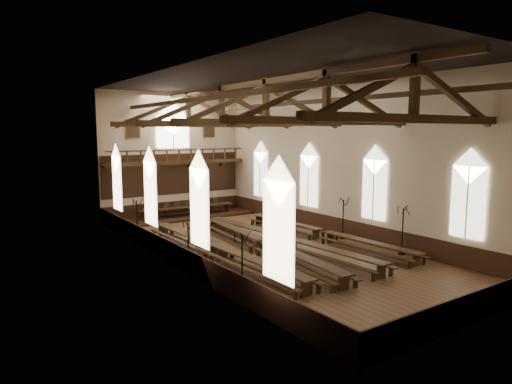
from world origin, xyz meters
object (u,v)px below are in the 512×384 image
Objects in this scene: dais at (188,217)px; candelabrum_left_far at (137,227)px; candelabrum_left_near at (242,278)px; candelabrum_right_near at (402,240)px; candelabrum_left_mid at (189,254)px; refectory_row_c at (283,239)px; refectory_row_d at (323,233)px; high_table at (188,208)px; candelabrum_right_mid at (343,226)px; refectory_row_a at (218,249)px; candelabrum_right_far at (271,209)px; refectory_row_b at (265,244)px.

dais is 7.87m from candelabrum_left_far.
candelabrum_right_near is at bearing 3.12° from candelabrum_left_near.
candelabrum_left_far reaches higher than candelabrum_left_mid.
refectory_row_c is 3.24m from refectory_row_d.
candelabrum_right_mid reaches higher than high_table.
candelabrum_right_mid is (0.00, 4.64, -0.03)m from candelabrum_right_near.
refectory_row_c is 4.78m from candelabrum_right_mid.
refectory_row_a is at bearing 69.77° from candelabrum_left_near.
refectory_row_a is 12.48m from high_table.
candelabrum_left_near is at bearing -90.00° from candelabrum_left_mid.
candelabrum_left_mid is at bearing 158.24° from candelabrum_right_near.
refectory_row_b is at bearing -128.05° from candelabrum_right_far.
refectory_row_a is 10.33m from candelabrum_right_near.
candelabrum_right_far reaches higher than refectory_row_d.
candelabrum_left_far is (-4.85, 7.24, 0.27)m from refectory_row_b.
refectory_row_b is at bearing -176.64° from refectory_row_d.
candelabrum_left_far reaches higher than refectory_row_a.
candelabrum_right_far is at bearing -40.14° from dais.
high_table is at bearing 64.30° from candelabrum_left_mid.
candelabrum_left_near is (-5.99, -17.48, 0.76)m from dais.
refectory_row_a is 7.11m from candelabrum_left_far.
refectory_row_a is 7.50m from refectory_row_d.
high_table is (1.14, 12.30, 0.25)m from refectory_row_b.
candelabrum_left_mid is 0.93× the size of candelabrum_right_mid.
refectory_row_c reaches higher than refectory_row_b.
candelabrum_left_far is (-6.33, 6.99, 0.25)m from refectory_row_c.
refectory_row_c is at bearing 40.59° from candelabrum_left_near.
dais is at bearing 64.30° from candelabrum_left_mid.
candelabrum_left_far is 0.97× the size of candelabrum_right_near.
candelabrum_right_far reaches higher than candelabrum_right_mid.
refectory_row_c is 1.31× the size of dais.
candelabrum_left_near reaches higher than candelabrum_right_near.
refectory_row_b is at bearing 143.83° from candelabrum_right_near.
candelabrum_right_mid is (9.03, -0.38, 0.25)m from refectory_row_a.
candelabrum_right_far is at bearing -40.14° from high_table.
dais is 4.06× the size of candelabrum_right_near.
refectory_row_b is 5.24× the size of candelabrum_right_near.
candelabrum_left_far is at bearing -139.81° from dais.
dais is 1.45× the size of high_table.
candelabrum_left_mid reaches higher than refectory_row_c.
refectory_row_b is 1.51m from refectory_row_c.
candelabrum_left_mid is (0.00, 5.03, -0.09)m from candelabrum_left_near.
candelabrum_right_near is at bearing -21.76° from candelabrum_left_mid.
candelabrum_left_near is at bearing -150.33° from refectory_row_d.
candelabrum_left_far is 1.00× the size of candelabrum_right_mid.
candelabrum_right_near reaches higher than refectory_row_b.
high_table is at bearing 180.00° from dais.
refectory_row_c is 1.05× the size of refectory_row_d.
refectory_row_c is 5.31× the size of candelabrum_right_near.
candelabrum_right_mid is at bearing 0.65° from refectory_row_b.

